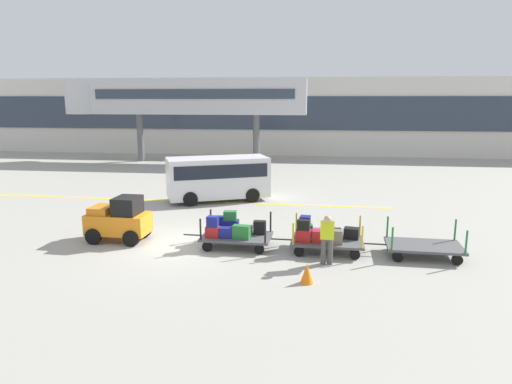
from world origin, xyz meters
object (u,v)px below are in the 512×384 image
at_px(baggage_handler, 327,237).
at_px(shuttle_van, 218,175).
at_px(safety_cone_near, 307,273).
at_px(baggage_cart_tail, 424,246).
at_px(baggage_cart_lead, 232,231).
at_px(baggage_tug, 119,220).
at_px(baggage_cart_middle, 324,236).

bearing_deg(baggage_handler, shuttle_van, 121.30).
bearing_deg(safety_cone_near, baggage_cart_tail, 35.48).
bearing_deg(safety_cone_near, baggage_cart_lead, 131.97).
xyz_separation_m(baggage_cart_lead, shuttle_van, (-1.95, 6.93, 0.69)).
xyz_separation_m(baggage_tug, baggage_handler, (7.11, -1.50, 0.11)).
bearing_deg(baggage_tug, shuttle_van, 73.13).
xyz_separation_m(baggage_cart_lead, safety_cone_near, (2.55, -2.83, -0.27)).
distance_m(baggage_handler, safety_cone_near, 1.66).
distance_m(baggage_cart_middle, baggage_cart_tail, 3.12).
height_order(baggage_cart_tail, shuttle_van, shuttle_van).
bearing_deg(baggage_cart_middle, safety_cone_near, -100.16).
distance_m(baggage_cart_lead, shuttle_van, 7.23).
distance_m(baggage_cart_lead, baggage_handler, 3.41).
bearing_deg(baggage_cart_lead, baggage_handler, -23.95).
distance_m(baggage_cart_middle, baggage_handler, 1.29).
xyz_separation_m(baggage_cart_tail, safety_cone_near, (-3.59, -2.56, -0.07)).
distance_m(baggage_cart_tail, baggage_handler, 3.27).
height_order(baggage_cart_lead, shuttle_van, shuttle_van).
height_order(baggage_cart_middle, shuttle_van, shuttle_van).
xyz_separation_m(baggage_handler, safety_cone_near, (-0.56, -1.45, -0.59)).
height_order(baggage_cart_tail, safety_cone_near, baggage_cart_tail).
xyz_separation_m(baggage_cart_middle, safety_cone_near, (-0.48, -2.69, -0.24)).
distance_m(baggage_cart_lead, baggage_cart_tail, 6.15).
bearing_deg(shuttle_van, safety_cone_near, -65.27).
height_order(baggage_tug, baggage_cart_lead, baggage_tug).
relative_size(baggage_tug, baggage_cart_middle, 0.71).
relative_size(baggage_tug, baggage_cart_tail, 0.71).
height_order(baggage_cart_middle, baggage_cart_tail, baggage_cart_middle).
height_order(baggage_cart_lead, baggage_cart_tail, baggage_cart_lead).
relative_size(baggage_handler, safety_cone_near, 2.84).
xyz_separation_m(baggage_tug, safety_cone_near, (6.56, -2.95, -0.48)).
bearing_deg(baggage_handler, safety_cone_near, -110.94).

